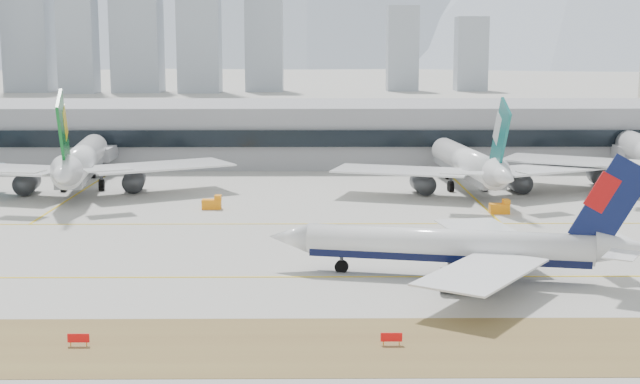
{
  "coord_description": "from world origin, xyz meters",
  "views": [
    {
      "loc": [
        5.82,
        -118.28,
        30.12
      ],
      "look_at": [
        7.04,
        18.0,
        7.5
      ],
      "focal_mm": 50.0,
      "sensor_mm": 36.0,
      "label": 1
    }
  ],
  "objects_px": {
    "taxiing_airliner": "(462,247)",
    "widebody_cathay": "(470,165)",
    "widebody_eva": "(81,163)",
    "terminal": "(290,132)"
  },
  "relations": [
    {
      "from": "taxiing_airliner",
      "to": "widebody_cathay",
      "type": "xyz_separation_m",
      "value": [
        12.95,
        68.58,
        1.48
      ]
    },
    {
      "from": "widebody_cathay",
      "to": "terminal",
      "type": "bearing_deg",
      "value": 31.45
    },
    {
      "from": "terminal",
      "to": "widebody_cathay",
      "type": "bearing_deg",
      "value": -53.63
    },
    {
      "from": "widebody_eva",
      "to": "terminal",
      "type": "bearing_deg",
      "value": -46.69
    },
    {
      "from": "taxiing_airliner",
      "to": "widebody_eva",
      "type": "height_order",
      "value": "widebody_eva"
    },
    {
      "from": "taxiing_airliner",
      "to": "widebody_cathay",
      "type": "relative_size",
      "value": 0.86
    },
    {
      "from": "taxiing_airliner",
      "to": "terminal",
      "type": "distance_m",
      "value": 123.17
    },
    {
      "from": "taxiing_airliner",
      "to": "terminal",
      "type": "height_order",
      "value": "taxiing_airliner"
    },
    {
      "from": "widebody_eva",
      "to": "taxiing_airliner",
      "type": "bearing_deg",
      "value": -143.29
    },
    {
      "from": "widebody_eva",
      "to": "terminal",
      "type": "distance_m",
      "value": 65.89
    }
  ]
}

